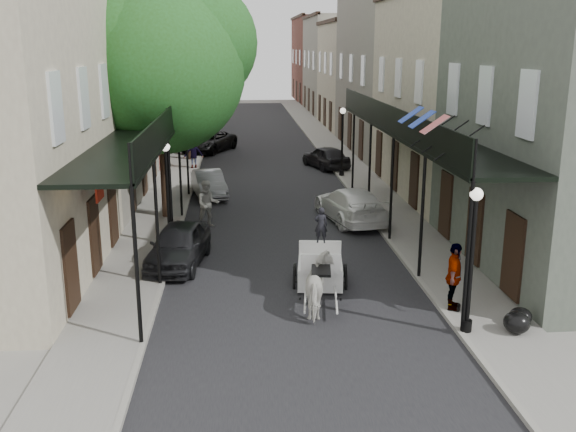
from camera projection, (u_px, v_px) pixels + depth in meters
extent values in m
plane|color=gray|center=(297.00, 309.00, 17.86)|extent=(140.00, 140.00, 0.00)
cube|color=black|center=(266.00, 172.00, 37.12)|extent=(8.00, 90.00, 0.01)
cube|color=gray|center=(179.00, 172.00, 36.73)|extent=(2.20, 90.00, 0.12)
cube|color=gray|center=(351.00, 169.00, 37.48)|extent=(2.20, 90.00, 0.12)
cube|color=beige|center=(136.00, 72.00, 44.75)|extent=(5.00, 80.00, 10.50)
cube|color=gray|center=(379.00, 72.00, 46.03)|extent=(5.00, 80.00, 10.50)
cube|color=black|center=(143.00, 134.00, 23.19)|extent=(2.20, 18.00, 0.12)
cube|color=black|center=(171.00, 120.00, 23.14)|extent=(0.06, 18.00, 1.00)
cylinder|color=black|center=(136.00, 264.00, 15.09)|extent=(0.10, 0.10, 4.00)
cylinder|color=black|center=(170.00, 190.00, 22.79)|extent=(0.10, 0.10, 4.00)
cylinder|color=black|center=(187.00, 153.00, 30.49)|extent=(0.10, 0.10, 4.00)
cube|color=black|center=(414.00, 131.00, 23.94)|extent=(2.20, 18.00, 0.12)
cube|color=black|center=(387.00, 118.00, 23.73)|extent=(0.06, 18.00, 1.00)
cylinder|color=black|center=(468.00, 256.00, 15.68)|extent=(0.10, 0.10, 4.00)
cylinder|color=black|center=(392.00, 186.00, 23.38)|extent=(0.10, 0.10, 4.00)
cylinder|color=black|center=(353.00, 151.00, 31.09)|extent=(0.10, 0.10, 4.00)
cylinder|color=#382619|center=(164.00, 150.00, 26.39)|extent=(0.44, 0.44, 5.60)
sphere|color=#225019|center=(160.00, 69.00, 25.54)|extent=(6.80, 6.80, 6.80)
sphere|color=#225019|center=(195.00, 43.00, 25.96)|extent=(5.10, 5.10, 5.10)
cylinder|color=#382619|center=(189.00, 119.00, 39.95)|extent=(0.44, 0.44, 5.04)
sphere|color=#225019|center=(187.00, 71.00, 39.19)|extent=(6.00, 6.00, 6.00)
sphere|color=#225019|center=(207.00, 55.00, 39.62)|extent=(4.50, 4.50, 4.50)
cylinder|color=black|center=(466.00, 325.00, 16.17)|extent=(0.28, 0.28, 0.30)
cylinder|color=black|center=(471.00, 267.00, 15.77)|extent=(0.12, 0.12, 3.40)
sphere|color=white|center=(476.00, 194.00, 15.29)|extent=(0.32, 0.32, 0.32)
cylinder|color=black|center=(170.00, 240.00, 23.26)|extent=(0.28, 0.28, 0.30)
cylinder|color=black|center=(168.00, 198.00, 22.86)|extent=(0.12, 0.12, 3.40)
sphere|color=white|center=(165.00, 147.00, 22.38)|extent=(0.32, 0.32, 0.32)
cylinder|color=black|center=(342.00, 173.00, 35.43)|extent=(0.28, 0.28, 0.30)
cylinder|color=black|center=(342.00, 145.00, 35.03)|extent=(0.12, 0.12, 3.40)
sphere|color=white|center=(343.00, 111.00, 34.55)|extent=(0.32, 0.32, 0.32)
imported|color=silver|center=(321.00, 286.00, 17.41)|extent=(1.05, 1.94, 1.57)
torus|color=black|center=(295.00, 259.00, 20.15)|extent=(0.23, 1.23, 1.22)
torus|color=black|center=(345.00, 260.00, 20.09)|extent=(0.23, 1.23, 1.22)
torus|color=black|center=(300.00, 283.00, 18.93)|extent=(0.14, 0.64, 0.64)
torus|color=black|center=(340.00, 284.00, 18.89)|extent=(0.14, 0.64, 0.64)
cube|color=white|center=(320.00, 249.00, 19.83)|extent=(1.52, 1.85, 0.66)
cube|color=white|center=(321.00, 244.00, 18.74)|extent=(1.19, 0.65, 0.11)
cube|color=white|center=(321.00, 237.00, 18.44)|extent=(1.14, 0.23, 0.47)
imported|color=black|center=(321.00, 225.00, 18.59)|extent=(0.42, 0.30, 1.07)
imported|color=#A4A49B|center=(208.00, 204.00, 25.63)|extent=(1.05, 0.89, 1.91)
imported|color=gray|center=(193.00, 153.00, 37.47)|extent=(1.26, 0.89, 1.78)
imported|color=gray|center=(454.00, 277.00, 17.33)|extent=(0.85, 1.19, 1.87)
imported|color=black|center=(179.00, 245.00, 21.26)|extent=(2.22, 4.27, 1.39)
imported|color=gray|center=(209.00, 184.00, 30.96)|extent=(2.01, 3.94, 1.24)
imported|color=black|center=(209.00, 142.00, 43.82)|extent=(4.20, 5.56, 1.40)
imported|color=white|center=(351.00, 205.00, 26.57)|extent=(2.76, 5.10, 1.40)
imported|color=black|center=(326.00, 157.00, 38.01)|extent=(2.79, 4.28, 1.35)
ellipsoid|color=black|center=(517.00, 322.00, 16.03)|extent=(0.66, 0.66, 0.56)
ellipsoid|color=black|center=(521.00, 317.00, 16.50)|extent=(0.58, 0.58, 0.46)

